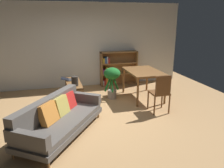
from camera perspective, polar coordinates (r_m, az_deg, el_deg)
ground_plane at (r=5.13m, az=-3.65°, el=-8.82°), size 8.16×8.16×0.00m
back_wall_panel at (r=7.35m, az=-8.05°, el=9.78°), size 6.80×0.10×2.70m
fabric_couch at (r=4.47m, az=-13.71°, el=-8.37°), size 1.84×2.16×0.72m
media_console at (r=6.18m, az=-9.79°, el=-1.96°), size 0.38×1.28×0.53m
open_laptop at (r=6.34m, az=-10.84°, el=1.19°), size 0.46×0.32×0.08m
desk_speaker at (r=5.75m, az=-9.57°, el=0.74°), size 0.17×0.17×0.25m
potted_floor_plant at (r=6.17m, az=-0.01°, el=1.70°), size 0.48×0.47×0.90m
dining_table at (r=6.25m, az=8.09°, el=2.71°), size 0.88×1.29×0.80m
dining_chair_near at (r=5.35m, az=12.42°, el=-1.89°), size 0.42×0.42×0.95m
bookshelf at (r=7.55m, az=1.15°, el=4.03°), size 1.27×0.29×1.15m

